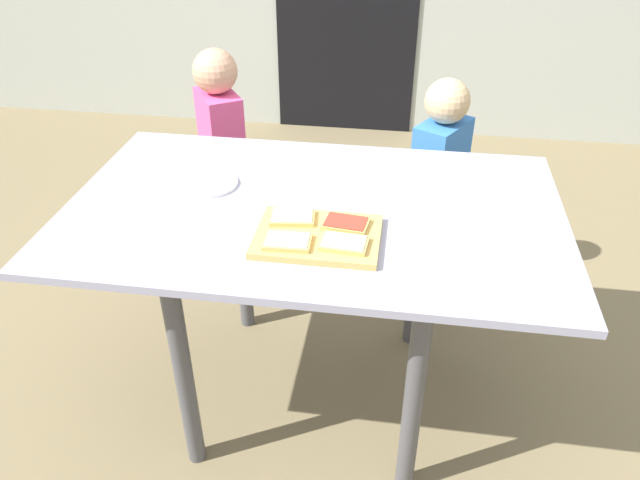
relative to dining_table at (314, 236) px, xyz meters
name	(u,v)px	position (x,y,z in m)	size (l,w,h in m)	color
ground_plane	(315,391)	(0.00, 0.00, -0.67)	(16.00, 16.00, 0.00)	#786A4A
dining_table	(314,236)	(0.00, 0.00, 0.00)	(1.45, 0.89, 0.78)	#9A99B4
cutting_board	(318,236)	(0.04, -0.17, 0.11)	(0.33, 0.25, 0.02)	tan
pizza_slice_far_left	(292,217)	(-0.04, -0.11, 0.13)	(0.13, 0.10, 0.02)	tan
pizza_slice_near_left	(288,241)	(-0.03, -0.24, 0.13)	(0.13, 0.09, 0.02)	tan
pizza_slice_near_right	(344,243)	(0.12, -0.22, 0.13)	(0.13, 0.09, 0.02)	tan
pizza_slice_far_right	(346,223)	(0.11, -0.12, 0.13)	(0.13, 0.10, 0.02)	tan
plate_white_left	(208,184)	(-0.35, 0.08, 0.11)	(0.19, 0.19, 0.01)	white
child_left	(222,146)	(-0.52, 0.78, -0.09)	(0.25, 0.28, 1.00)	navy
child_right	(438,177)	(0.40, 0.71, -0.13)	(0.24, 0.28, 0.95)	#452A3A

